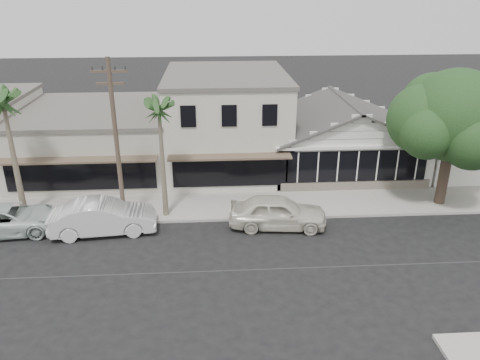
{
  "coord_description": "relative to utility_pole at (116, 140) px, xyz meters",
  "views": [
    {
      "loc": [
        -4.07,
        -18.3,
        12.22
      ],
      "look_at": [
        -2.52,
        6.0,
        2.02
      ],
      "focal_mm": 35.0,
      "sensor_mm": 36.0,
      "label": 1
    }
  ],
  "objects": [
    {
      "name": "palm_east",
      "position": [
        2.25,
        0.46,
        1.43
      ],
      "size": [
        2.54,
        2.54,
        7.25
      ],
      "color": "#726651",
      "rests_on": "ground"
    },
    {
      "name": "corner_shop",
      "position": [
        14.0,
        7.27,
        -2.17
      ],
      "size": [
        10.4,
        8.6,
        5.1
      ],
      "color": "white",
      "rests_on": "ground"
    },
    {
      "name": "row_building_near",
      "position": [
        6.0,
        8.3,
        -1.54
      ],
      "size": [
        8.0,
        10.0,
        6.5
      ],
      "primitive_type": "cube",
      "color": "beige",
      "rests_on": "ground"
    },
    {
      "name": "sidewalk_north",
      "position": [
        1.0,
        1.55,
        -4.71
      ],
      "size": [
        90.0,
        3.5,
        0.15
      ],
      "primitive_type": "cube",
      "color": "#9E9991",
      "rests_on": "ground"
    },
    {
      "name": "side_cottage",
      "position": [
        22.2,
        6.3,
        -3.29
      ],
      "size": [
        6.0,
        6.0,
        3.0
      ],
      "primitive_type": "cube",
      "color": "white",
      "rests_on": "ground"
    },
    {
      "name": "car_2",
      "position": [
        -5.87,
        -0.8,
        -4.02
      ],
      "size": [
        5.74,
        3.08,
        1.53
      ],
      "primitive_type": "imported",
      "rotation": [
        0.0,
        0.0,
        1.67
      ],
      "color": "silver",
      "rests_on": "ground"
    },
    {
      "name": "ground",
      "position": [
        9.0,
        -5.2,
        -4.79
      ],
      "size": [
        140.0,
        140.0,
        0.0
      ],
      "primitive_type": "plane",
      "color": "black",
      "rests_on": "ground"
    },
    {
      "name": "car_0",
      "position": [
        8.41,
        -1.09,
        -3.9
      ],
      "size": [
        5.42,
        2.63,
        1.78
      ],
      "primitive_type": "imported",
      "rotation": [
        0.0,
        0.0,
        1.47
      ],
      "color": "beige",
      "rests_on": "ground"
    },
    {
      "name": "utility_pole",
      "position": [
        0.0,
        0.0,
        0.0
      ],
      "size": [
        1.8,
        0.24,
        9.0
      ],
      "color": "brown",
      "rests_on": "ground"
    },
    {
      "name": "palm_mid",
      "position": [
        -5.73,
        0.91,
        1.89
      ],
      "size": [
        3.23,
        3.23,
        7.81
      ],
      "color": "#726651",
      "rests_on": "ground"
    },
    {
      "name": "row_building_midnear",
      "position": [
        -3.0,
        8.3,
        -2.69
      ],
      "size": [
        10.0,
        10.0,
        4.2
      ],
      "primitive_type": "cube",
      "color": "#BCB8A9",
      "rests_on": "ground"
    },
    {
      "name": "car_1",
      "position": [
        -0.87,
        -1.14,
        -3.89
      ],
      "size": [
        5.64,
        2.46,
        1.8
      ],
      "primitive_type": "imported",
      "rotation": [
        0.0,
        0.0,
        1.67
      ],
      "color": "silver",
      "rests_on": "ground"
    },
    {
      "name": "shade_tree",
      "position": [
        18.41,
        1.27,
        0.54
      ],
      "size": [
        7.3,
        6.6,
        8.1
      ],
      "rotation": [
        0.0,
        0.0,
        0.03
      ],
      "color": "#4A3A2D",
      "rests_on": "ground"
    }
  ]
}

